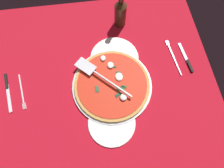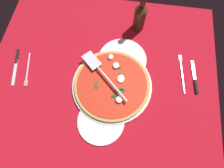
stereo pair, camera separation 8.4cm
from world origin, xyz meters
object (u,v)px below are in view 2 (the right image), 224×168
beer_bottle (140,16)px  pizza (112,84)px  place_setting_near (22,67)px  pizza_server (103,73)px  dinner_plate_left (122,59)px  dinner_plate_right (101,121)px  place_setting_far (188,77)px

beer_bottle → pizza: bearing=-14.2°
pizza → place_setting_near: 46.57cm
pizza → pizza_server: pizza_server is taller
pizza → place_setting_near: (-3.50, -46.41, -1.63)cm
dinner_plate_left → dinner_plate_right: same height
dinner_plate_left → place_setting_far: place_setting_far is taller
pizza → dinner_plate_left: bearing=167.9°
pizza → beer_bottle: beer_bottle is taller
place_setting_far → dinner_plate_right: bearing=118.5°
dinner_plate_left → pizza: bearing=-12.1°
pizza_server → place_setting_near: size_ratio=1.19×
dinner_plate_left → beer_bottle: beer_bottle is taller
dinner_plate_left → place_setting_far: (5.00, 33.35, -0.15)cm
pizza → beer_bottle: 37.79cm
dinner_plate_left → pizza_server: size_ratio=0.98×
dinner_plate_right → beer_bottle: 55.61cm
dinner_plate_left → beer_bottle: 23.65cm
pizza → beer_bottle: size_ratio=1.57×
place_setting_far → pizza: bearing=98.3°
pizza_server → beer_bottle: bearing=-70.2°
pizza → place_setting_near: size_ratio=1.69×
place_setting_near → beer_bottle: bearing=108.9°
place_setting_near → pizza_server: bearing=79.0°
place_setting_near → pizza: bearing=74.3°
place_setting_near → beer_bottle: size_ratio=0.93×
pizza → pizza_server: size_ratio=1.43×
place_setting_near → dinner_plate_left: bearing=91.3°
dinner_plate_left → beer_bottle: bearing=164.4°
beer_bottle → pizza_server: bearing=-23.6°
place_setting_far → beer_bottle: bearing=39.5°
dinner_plate_right → pizza_server: (-21.52, -2.46, 3.83)cm
pizza_server → beer_bottle: size_ratio=1.10×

